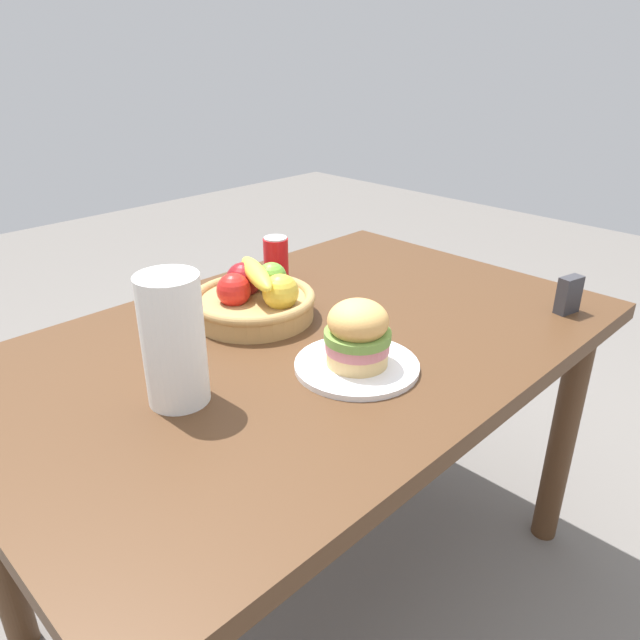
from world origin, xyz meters
name	(u,v)px	position (x,y,z in m)	size (l,w,h in m)	color
ground_plane	(310,581)	(0.00, 0.00, 0.00)	(8.00, 8.00, 0.00)	slate
dining_table	(308,376)	(0.00, 0.00, 0.65)	(1.40, 0.90, 0.75)	#4C301C
plate	(357,366)	(-0.03, -0.17, 0.76)	(0.25, 0.25, 0.01)	white
sandwich	(358,334)	(-0.03, -0.17, 0.83)	(0.13, 0.13, 0.13)	#E5BC75
soda_can	(276,260)	(0.17, 0.29, 0.81)	(0.07, 0.07, 0.13)	red
fruit_basket	(254,298)	(-0.02, 0.16, 0.80)	(0.29, 0.29, 0.14)	tan
paper_towel_roll	(173,340)	(-0.34, -0.02, 0.87)	(0.11, 0.11, 0.24)	white
napkin_holder	(569,295)	(0.53, -0.35, 0.80)	(0.06, 0.03, 0.09)	#333338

